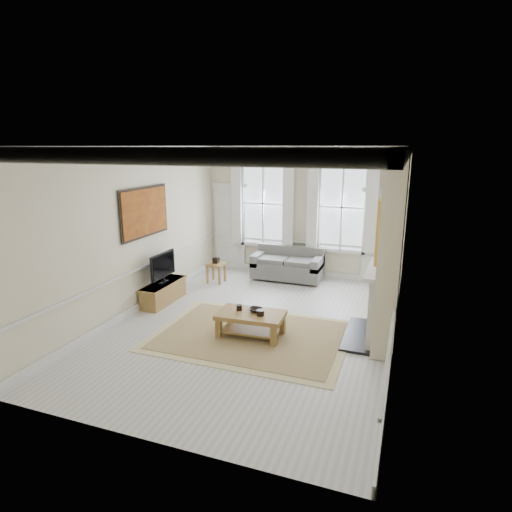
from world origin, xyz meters
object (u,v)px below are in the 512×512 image
at_px(coffee_table, 251,317).
at_px(tv_stand, 164,292).
at_px(sofa, 288,266).
at_px(side_table, 216,267).

xyz_separation_m(coffee_table, tv_stand, (-2.45, 0.97, -0.14)).
bearing_deg(coffee_table, sofa, 92.20).
bearing_deg(coffee_table, tv_stand, 155.49).
bearing_deg(sofa, coffee_table, -84.93).
height_order(side_table, tv_stand, side_table).
height_order(side_table, coffee_table, side_table).
distance_m(side_table, tv_stand, 1.80).
relative_size(sofa, side_table, 3.52).
relative_size(sofa, coffee_table, 1.44).
relative_size(coffee_table, tv_stand, 0.96).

